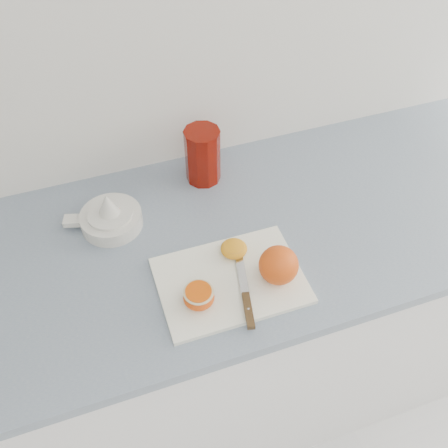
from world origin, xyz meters
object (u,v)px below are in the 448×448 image
object	(u,v)px
half_orange	(199,297)
citrus_juicer	(110,217)
cutting_board	(230,281)
red_tumbler	(203,157)
counter	(205,333)

from	to	relation	value
half_orange	citrus_juicer	world-z (taller)	citrus_juicer
cutting_board	half_orange	bearing A→B (deg)	-157.28
half_orange	red_tumbler	world-z (taller)	red_tumbler
half_orange	citrus_juicer	size ratio (longest dim) A/B	0.35
counter	red_tumbler	distance (m)	0.56
citrus_juicer	counter	bearing A→B (deg)	-30.70
counter	citrus_juicer	size ratio (longest dim) A/B	13.62
cutting_board	half_orange	world-z (taller)	half_orange
citrus_juicer	half_orange	bearing A→B (deg)	-65.42
cutting_board	citrus_juicer	distance (m)	0.34
citrus_juicer	red_tumbler	size ratio (longest dim) A/B	1.23
half_orange	red_tumbler	bearing A→B (deg)	71.10
counter	citrus_juicer	bearing A→B (deg)	149.30
citrus_juicer	red_tumbler	distance (m)	0.28
cutting_board	counter	bearing A→B (deg)	100.64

